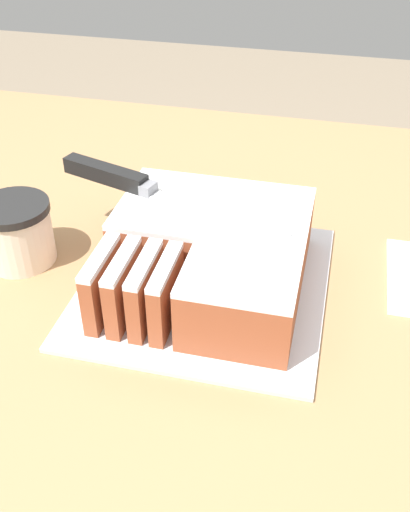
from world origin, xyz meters
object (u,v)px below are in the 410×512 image
Objects in this scene: cake_board at (205,284)px; coffee_cup at (17,232)px; cake at (211,253)px; knife at (124,180)px.

cake_board is 0.26m from coffee_cup.
knife is at bearing 154.00° from cake.
knife is at bearing 29.62° from coffee_cup.
coffee_cup is at bearing -178.30° from cake.
knife is (-0.13, 0.07, 0.10)m from cake_board.
cake reaches higher than coffee_cup.
cake is 0.16m from knife.
cake_board is 0.98× the size of knife.
cake is 0.79× the size of knife.
knife is 0.16m from coffee_cup.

